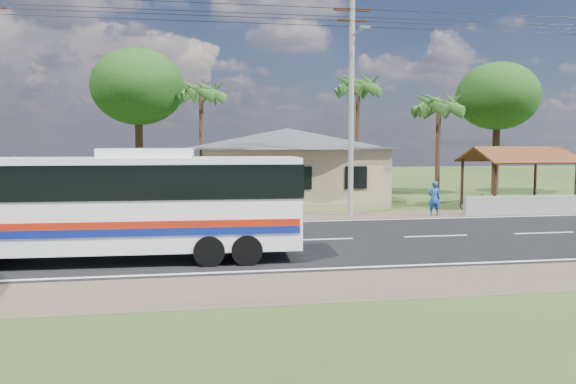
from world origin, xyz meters
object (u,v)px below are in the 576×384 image
Objects in this scene: coach_bus at (117,197)px; person at (434,198)px; waiting_shed at (517,158)px; motorcycle at (474,202)px.

person is (13.73, 8.49, -1.08)m from coach_bus.
coach_bus is at bearing -150.45° from waiting_shed.
waiting_shed is 22.70m from coach_bus.
person is (-6.00, -2.70, -1.88)m from waiting_shed.
coach_bus is at bearing 38.11° from person.
coach_bus reaches higher than motorcycle.
waiting_shed is at bearing -149.39° from person.
coach_bus is 20.01m from motorcycle.
coach_bus reaches higher than person.
motorcycle is 3.84m from person.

